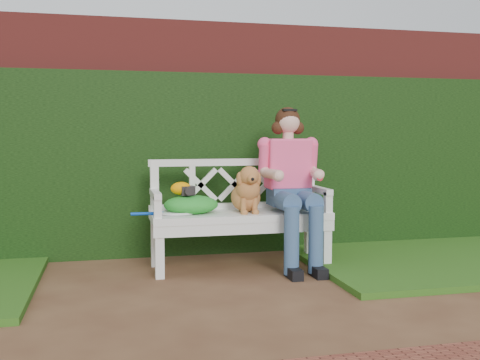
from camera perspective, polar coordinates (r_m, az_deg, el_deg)
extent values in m
plane|color=#53311F|center=(3.78, -4.12, -12.82)|extent=(60.00, 60.00, 0.00)
cube|color=maroon|center=(5.49, -7.35, 4.28)|extent=(10.00, 0.30, 2.20)
cube|color=#1E4111|center=(5.28, -7.08, 1.55)|extent=(10.00, 0.18, 1.70)
cube|color=#234714|center=(5.47, 20.09, -7.31)|extent=(2.60, 2.00, 0.05)
cube|color=black|center=(4.64, -5.36, -1.08)|extent=(0.12, 0.10, 0.08)
ellipsoid|color=orange|center=(4.65, -6.01, -0.86)|extent=(0.18, 0.14, 0.11)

